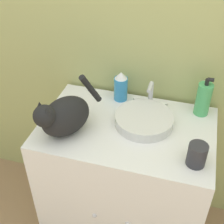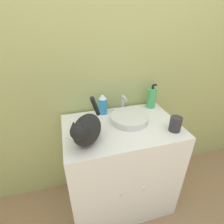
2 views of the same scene
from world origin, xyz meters
The scene contains 8 objects.
wall_back centered at (0.00, 0.59, 1.25)m, with size 6.00×0.05×2.50m.
vanity_cabinet centered at (0.00, 0.27, 0.41)m, with size 0.83×0.56×0.82m.
sink_basin centered at (0.07, 0.32, 0.84)m, with size 0.28×0.28×0.05m.
faucet centered at (0.07, 0.46, 0.88)m, with size 0.18×0.09×0.15m.
cat centered at (-0.26, 0.15, 0.92)m, with size 0.26×0.34×0.26m.
soap_bottle centered at (0.33, 0.48, 0.90)m, with size 0.07×0.07×0.21m.
spray_bottle centered at (-0.09, 0.49, 0.89)m, with size 0.07×0.07×0.16m.
cup centered at (0.33, 0.12, 0.87)m, with size 0.08×0.08×0.10m.
Camera 1 is at (0.25, -0.84, 1.78)m, focal length 50.00 mm.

